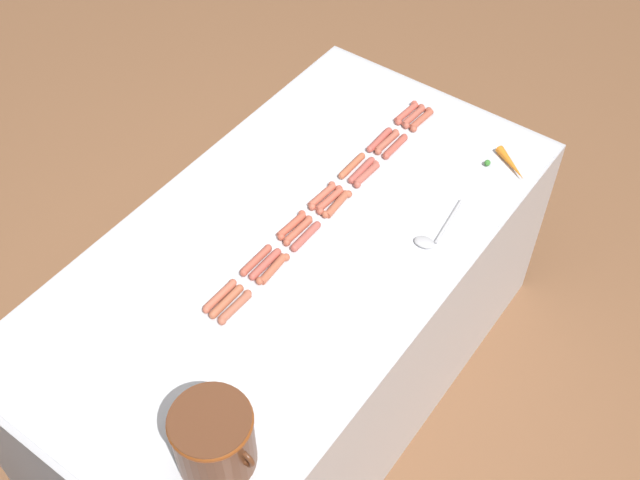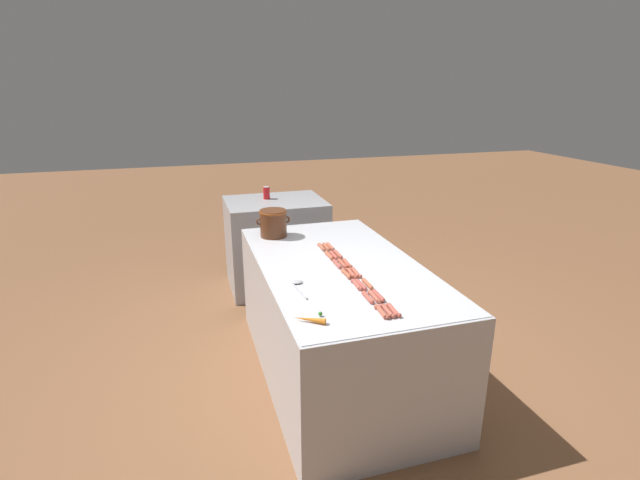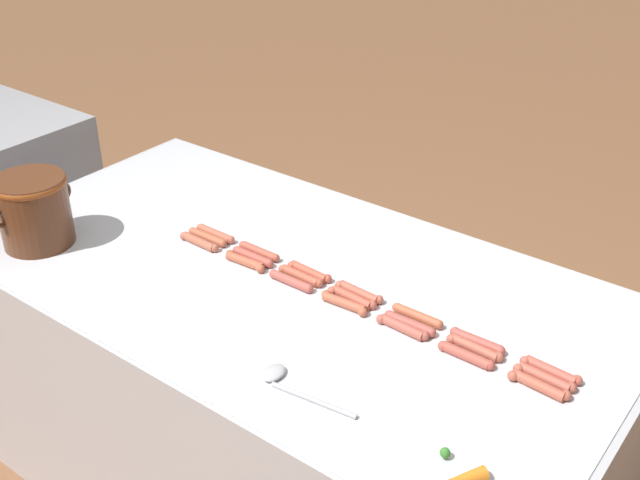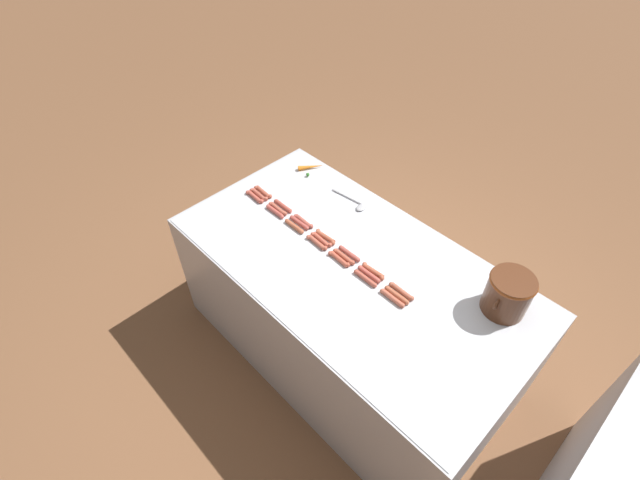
% 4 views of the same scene
% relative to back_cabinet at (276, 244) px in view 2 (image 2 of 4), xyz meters
% --- Properties ---
extents(ground_plane, '(20.00, 20.00, 0.00)m').
position_rel_back_cabinet_xyz_m(ground_plane, '(0.10, -1.66, -0.46)').
color(ground_plane, brown).
extents(griddle_counter, '(1.05, 1.98, 0.85)m').
position_rel_back_cabinet_xyz_m(griddle_counter, '(0.10, -1.66, -0.03)').
color(griddle_counter, '#BCBCC1').
rests_on(griddle_counter, ground_plane).
extents(back_cabinet, '(0.96, 0.75, 0.91)m').
position_rel_back_cabinet_xyz_m(back_cabinet, '(0.00, 0.00, 0.00)').
color(back_cabinet, '#A0A0A4').
rests_on(back_cabinet, ground_plane).
extents(hot_dog_0, '(0.03, 0.15, 0.03)m').
position_rel_back_cabinet_xyz_m(hot_dog_0, '(0.07, -2.44, 0.41)').
color(hot_dog_0, '#B35540').
rests_on(hot_dog_0, griddle_counter).
extents(hot_dog_1, '(0.03, 0.15, 0.03)m').
position_rel_back_cabinet_xyz_m(hot_dog_1, '(0.07, -2.26, 0.41)').
color(hot_dog_1, '#B34F40').
rests_on(hot_dog_1, griddle_counter).
extents(hot_dog_2, '(0.03, 0.15, 0.03)m').
position_rel_back_cabinet_xyz_m(hot_dog_2, '(0.08, -2.07, 0.41)').
color(hot_dog_2, '#B05546').
rests_on(hot_dog_2, griddle_counter).
extents(hot_dog_3, '(0.03, 0.15, 0.03)m').
position_rel_back_cabinet_xyz_m(hot_dog_3, '(0.07, -1.89, 0.41)').
color(hot_dog_3, '#B2583E').
rests_on(hot_dog_3, griddle_counter).
extents(hot_dog_4, '(0.03, 0.15, 0.03)m').
position_rel_back_cabinet_xyz_m(hot_dog_4, '(0.07, -1.71, 0.41)').
color(hot_dog_4, '#B15246').
rests_on(hot_dog_4, griddle_counter).
extents(hot_dog_5, '(0.03, 0.15, 0.03)m').
position_rel_back_cabinet_xyz_m(hot_dog_5, '(0.07, -1.54, 0.41)').
color(hot_dog_5, '#B4593E').
rests_on(hot_dog_5, griddle_counter).
extents(hot_dog_6, '(0.03, 0.15, 0.03)m').
position_rel_back_cabinet_xyz_m(hot_dog_6, '(0.07, -1.35, 0.41)').
color(hot_dog_6, '#B05D45').
rests_on(hot_dog_6, griddle_counter).
extents(hot_dog_7, '(0.03, 0.15, 0.03)m').
position_rel_back_cabinet_xyz_m(hot_dog_7, '(0.11, -2.44, 0.41)').
color(hot_dog_7, '#B55846').
rests_on(hot_dog_7, griddle_counter).
extents(hot_dog_8, '(0.03, 0.15, 0.03)m').
position_rel_back_cabinet_xyz_m(hot_dog_8, '(0.11, -2.26, 0.41)').
color(hot_dog_8, '#B35B46').
rests_on(hot_dog_8, griddle_counter).
extents(hot_dog_9, '(0.03, 0.15, 0.03)m').
position_rel_back_cabinet_xyz_m(hot_dog_9, '(0.10, -2.08, 0.41)').
color(hot_dog_9, '#B14F45').
rests_on(hot_dog_9, griddle_counter).
extents(hot_dog_10, '(0.03, 0.15, 0.03)m').
position_rel_back_cabinet_xyz_m(hot_dog_10, '(0.11, -1.90, 0.41)').
color(hot_dog_10, '#BA5642').
rests_on(hot_dog_10, griddle_counter).
extents(hot_dog_11, '(0.03, 0.15, 0.03)m').
position_rel_back_cabinet_xyz_m(hot_dog_11, '(0.11, -1.72, 0.41)').
color(hot_dog_11, '#B65740').
rests_on(hot_dog_11, griddle_counter).
extents(hot_dog_12, '(0.03, 0.15, 0.03)m').
position_rel_back_cabinet_xyz_m(hot_dog_12, '(0.11, -1.54, 0.41)').
color(hot_dog_12, '#B85145').
rests_on(hot_dog_12, griddle_counter).
extents(hot_dog_13, '(0.03, 0.15, 0.03)m').
position_rel_back_cabinet_xyz_m(hot_dog_13, '(0.11, -1.35, 0.41)').
color(hot_dog_13, '#B35C3F').
rests_on(hot_dog_13, griddle_counter).
extents(hot_dog_14, '(0.03, 0.15, 0.03)m').
position_rel_back_cabinet_xyz_m(hot_dog_14, '(0.14, -2.44, 0.41)').
color(hot_dog_14, '#BE5545').
rests_on(hot_dog_14, griddle_counter).
extents(hot_dog_15, '(0.03, 0.15, 0.03)m').
position_rel_back_cabinet_xyz_m(hot_dog_15, '(0.14, -2.25, 0.41)').
color(hot_dog_15, '#B65044').
rests_on(hot_dog_15, griddle_counter).
extents(hot_dog_16, '(0.03, 0.15, 0.03)m').
position_rel_back_cabinet_xyz_m(hot_dog_16, '(0.14, -2.08, 0.41)').
color(hot_dog_16, '#B85D3E').
rests_on(hot_dog_16, griddle_counter).
extents(hot_dog_17, '(0.03, 0.15, 0.03)m').
position_rel_back_cabinet_xyz_m(hot_dog_17, '(0.14, -1.90, 0.41)').
color(hot_dog_17, '#B95B45').
rests_on(hot_dog_17, griddle_counter).
extents(hot_dog_18, '(0.03, 0.15, 0.03)m').
position_rel_back_cabinet_xyz_m(hot_dog_18, '(0.14, -1.72, 0.41)').
color(hot_dog_18, '#BB543E').
rests_on(hot_dog_18, griddle_counter).
extents(hot_dog_19, '(0.03, 0.15, 0.03)m').
position_rel_back_cabinet_xyz_m(hot_dog_19, '(0.14, -1.54, 0.41)').
color(hot_dog_19, '#B45340').
rests_on(hot_dog_19, griddle_counter).
extents(hot_dog_20, '(0.03, 0.15, 0.03)m').
position_rel_back_cabinet_xyz_m(hot_dog_20, '(0.14, -1.36, 0.41)').
color(hot_dog_20, '#B95D46').
rests_on(hot_dog_20, griddle_counter).
extents(bean_pot, '(0.27, 0.22, 0.22)m').
position_rel_back_cabinet_xyz_m(bean_pot, '(-0.20, -0.95, 0.51)').
color(bean_pot, '#562D19').
rests_on(bean_pot, griddle_counter).
extents(serving_spoon, '(0.08, 0.27, 0.02)m').
position_rel_back_cabinet_xyz_m(serving_spoon, '(-0.26, -1.97, 0.40)').
color(serving_spoon, '#B7B7BC').
rests_on(serving_spoon, griddle_counter).
extents(carrot, '(0.16, 0.12, 0.03)m').
position_rel_back_cabinet_xyz_m(carrot, '(-0.31, -2.42, 0.41)').
color(carrot, orange).
rests_on(carrot, griddle_counter).
extents(soda_can, '(0.07, 0.07, 0.12)m').
position_rel_back_cabinet_xyz_m(soda_can, '(-0.06, 0.09, 0.52)').
color(soda_can, red).
rests_on(soda_can, back_cabinet).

